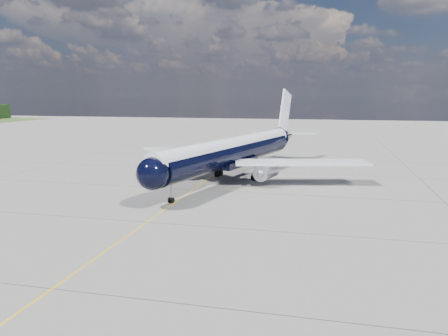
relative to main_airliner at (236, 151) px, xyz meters
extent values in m
plane|color=gray|center=(-3.86, -3.80, -4.09)|extent=(320.00, 320.00, 0.00)
cube|color=yellow|center=(-3.86, -8.80, -4.09)|extent=(0.16, 160.00, 0.01)
cylinder|color=black|center=(-0.32, -1.23, -0.18)|extent=(12.33, 35.15, 3.54)
sphere|color=black|center=(-5.00, -19.26, -0.18)|extent=(4.32, 4.32, 3.54)
cone|color=black|center=(5.19, 19.96, 0.38)|extent=(5.07, 7.20, 3.54)
cylinder|color=white|center=(-0.32, -1.23, 0.70)|extent=(12.04, 36.75, 2.76)
cube|color=black|center=(-5.05, -19.44, 0.33)|extent=(2.44, 1.64, 0.51)
cube|color=white|center=(-9.43, 2.58, -1.02)|extent=(16.32, 15.53, 0.30)
cube|color=white|center=(9.50, -2.34, -1.02)|extent=(18.48, 8.68, 0.30)
cube|color=black|center=(-0.32, -1.23, -1.49)|extent=(6.13, 10.00, 0.93)
cylinder|color=silver|center=(-6.65, -1.51, -2.09)|extent=(3.10, 4.67, 2.09)
cylinder|color=silver|center=(5.07, -4.55, -2.09)|extent=(3.10, 4.67, 2.09)
sphere|color=gray|center=(-7.14, -3.40, -2.09)|extent=(1.25, 1.25, 1.02)
sphere|color=gray|center=(4.58, -6.45, -2.09)|extent=(1.25, 1.25, 1.02)
cube|color=white|center=(-6.60, -1.33, -1.39)|extent=(0.95, 2.94, 1.02)
cube|color=white|center=(5.12, -4.37, -1.39)|extent=(0.95, 2.94, 1.02)
cube|color=white|center=(5.07, 19.50, 5.13)|extent=(1.77, 5.79, 7.94)
cube|color=white|center=(5.19, 19.96, 1.12)|extent=(12.47, 5.93, 0.20)
cylinder|color=gray|center=(-4.18, -16.10, -2.93)|extent=(0.20, 0.20, 1.96)
cylinder|color=black|center=(-4.36, -16.06, -3.77)|extent=(0.33, 0.67, 0.65)
cylinder|color=black|center=(-4.00, -16.15, -3.77)|extent=(0.33, 0.67, 0.65)
cylinder|color=gray|center=(-2.85, 0.87, -2.84)|extent=(0.30, 0.30, 1.77)
cylinder|color=gray|center=(2.92, -0.63, -2.84)|extent=(0.30, 0.30, 1.77)
cylinder|color=black|center=(-2.98, 0.38, -3.58)|extent=(0.66, 1.10, 1.02)
cylinder|color=black|center=(-2.72, 1.37, -3.58)|extent=(0.66, 1.10, 1.02)
cylinder|color=black|center=(2.79, -1.12, -3.58)|extent=(0.66, 1.10, 1.02)
cylinder|color=black|center=(3.05, -0.13, -3.58)|extent=(0.66, 1.10, 1.02)
camera|label=1|loc=(12.75, -61.57, 8.08)|focal=35.00mm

